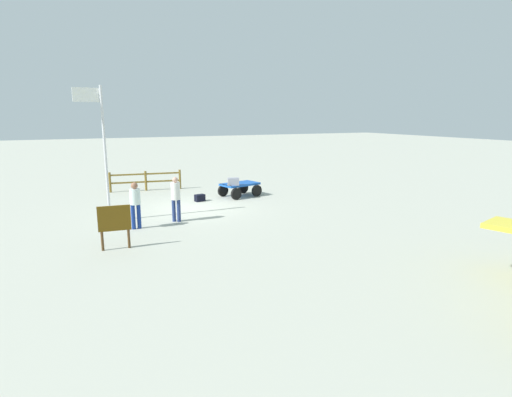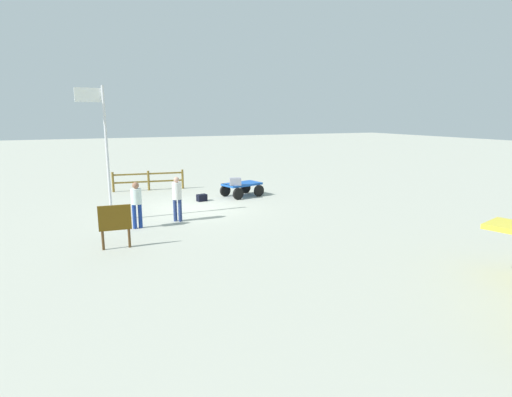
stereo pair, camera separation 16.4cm
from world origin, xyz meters
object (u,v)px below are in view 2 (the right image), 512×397
worker_lead (177,196)px  signboard (115,221)px  suitcase_maroon (235,182)px  flagpole (103,143)px  suitcase_dark (202,198)px  luggage_cart (242,187)px  worker_trailing (136,201)px

worker_lead → signboard: bearing=44.8°
suitcase_maroon → flagpole: bearing=17.3°
suitcase_dark → signboard: signboard is taller
suitcase_dark → signboard: 7.25m
suitcase_dark → luggage_cart: bearing=-172.4°
worker_trailing → signboard: (0.94, 2.09, -0.14)m
flagpole → worker_lead: bearing=153.7°
suitcase_dark → worker_trailing: worker_trailing is taller
suitcase_maroon → suitcase_dark: (1.63, -0.19, -0.69)m
luggage_cart → suitcase_maroon: size_ratio=3.50×
suitcase_dark → worker_trailing: bearing=46.1°
worker_trailing → suitcase_maroon: bearing=-146.2°
suitcase_dark → worker_trailing: (3.48, 3.62, 0.84)m
worker_trailing → suitcase_dark: bearing=-133.9°
flagpole → signboard: bearing=88.6°
suitcase_maroon → worker_trailing: 6.15m
suitcase_maroon → suitcase_dark: size_ratio=1.20×
suitcase_dark → flagpole: flagpole is taller
flagpole → signboard: 4.22m
luggage_cart → suitcase_maroon: bearing=42.4°
luggage_cart → suitcase_maroon: suitcase_maroon is taller
worker_lead → flagpole: 3.33m
signboard → luggage_cart: bearing=-137.7°
luggage_cart → worker_trailing: 6.87m
flagpole → suitcase_dark: bearing=-154.6°
worker_lead → flagpole: size_ratio=0.34×
luggage_cart → worker_lead: (4.09, 3.52, 0.53)m
luggage_cart → suitcase_maroon: 0.80m
worker_lead → worker_trailing: (1.55, 0.38, -0.00)m
flagpole → signboard: size_ratio=3.74×
luggage_cart → suitcase_dark: luggage_cart is taller
suitcase_maroon → luggage_cart: bearing=-137.6°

